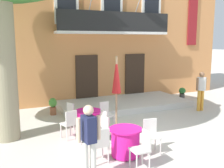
{
  "coord_description": "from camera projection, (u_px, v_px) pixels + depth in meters",
  "views": [
    {
      "loc": [
        -4.35,
        -6.99,
        3.03
      ],
      "look_at": [
        -0.17,
        2.41,
        1.3
      ],
      "focal_mm": 42.61,
      "sensor_mm": 36.0,
      "label": 1
    }
  ],
  "objects": [
    {
      "name": "cafe_chair_near_tree_2",
      "position": [
        101.0,
        123.0,
        8.02
      ],
      "size": [
        0.44,
        0.44,
        0.91
      ],
      "color": "silver",
      "rests_on": "ground"
    },
    {
      "name": "cafe_table_near_tree",
      "position": [
        88.0,
        121.0,
        8.65
      ],
      "size": [
        0.86,
        0.86,
        0.76
      ],
      "color": "#DB1984",
      "rests_on": "ground"
    },
    {
      "name": "entrance_step_platform",
      "position": [
        124.0,
        104.0,
        12.17
      ],
      "size": [
        5.79,
        2.75,
        0.25
      ],
      "primitive_type": "cube",
      "color": "silver",
      "rests_on": "ground"
    },
    {
      "name": "cafe_chair_near_tree_1",
      "position": [
        70.0,
        122.0,
        8.1
      ],
      "size": [
        0.5,
        0.5,
        0.91
      ],
      "color": "silver",
      "rests_on": "ground"
    },
    {
      "name": "cafe_umbrella",
      "position": [
        116.0,
        86.0,
        7.91
      ],
      "size": [
        0.44,
        0.44,
        2.55
      ],
      "color": "#997A56",
      "rests_on": "ground"
    },
    {
      "name": "cafe_chair_middle_0",
      "position": [
        151.0,
        133.0,
        7.15
      ],
      "size": [
        0.46,
        0.46,
        0.91
      ],
      "color": "silver",
      "rests_on": "ground"
    },
    {
      "name": "pedestrian_near_entrance",
      "position": [
        201.0,
        89.0,
        11.3
      ],
      "size": [
        0.53,
        0.4,
        1.68
      ],
      "color": "gold",
      "rests_on": "ground"
    },
    {
      "name": "cafe_chair_near_tree_3",
      "position": [
        106.0,
        113.0,
        9.14
      ],
      "size": [
        0.48,
        0.48,
        0.91
      ],
      "color": "silver",
      "rests_on": "ground"
    },
    {
      "name": "cafe_table_middle",
      "position": [
        125.0,
        142.0,
        6.92
      ],
      "size": [
        0.86,
        0.86,
        0.76
      ],
      "color": "#DB1984",
      "rests_on": "ground"
    },
    {
      "name": "cafe_chair_near_tree_0",
      "position": [
        73.0,
        113.0,
        9.12
      ],
      "size": [
        0.51,
        0.51,
        0.91
      ],
      "color": "silver",
      "rests_on": "ground"
    },
    {
      "name": "cafe_chair_middle_1",
      "position": [
        109.0,
        129.0,
        7.5
      ],
      "size": [
        0.44,
        0.44,
        0.91
      ],
      "color": "silver",
      "rests_on": "ground"
    },
    {
      "name": "ground_plane",
      "position": [
        147.0,
        135.0,
        8.54
      ],
      "size": [
        120.0,
        120.0,
        0.0
      ],
      "primitive_type": "plane",
      "color": "beige"
    },
    {
      "name": "ground_planter_right",
      "position": [
        182.0,
        93.0,
        13.36
      ],
      "size": [
        0.34,
        0.34,
        0.64
      ],
      "color": "#47423D",
      "rests_on": "ground"
    },
    {
      "name": "building_facade",
      "position": [
        97.0,
        26.0,
        14.6
      ],
      "size": [
        13.0,
        5.09,
        7.5
      ],
      "color": "#CC844C",
      "rests_on": "ground"
    },
    {
      "name": "cafe_chair_middle_2",
      "position": [
        100.0,
        143.0,
        6.49
      ],
      "size": [
        0.42,
        0.42,
        0.91
      ],
      "color": "silver",
      "rests_on": "ground"
    },
    {
      "name": "cafe_chair_middle_3",
      "position": [
        143.0,
        147.0,
        6.25
      ],
      "size": [
        0.4,
        0.4,
        0.91
      ],
      "color": "silver",
      "rests_on": "ground"
    },
    {
      "name": "ground_planter_left",
      "position": [
        53.0,
        105.0,
        10.76
      ],
      "size": [
        0.32,
        0.32,
        0.7
      ],
      "color": "#995638",
      "rests_on": "ground"
    },
    {
      "name": "pedestrian_mid_plaza",
      "position": [
        89.0,
        139.0,
        5.56
      ],
      "size": [
        0.53,
        0.36,
        1.7
      ],
      "color": "silver",
      "rests_on": "ground"
    }
  ]
}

